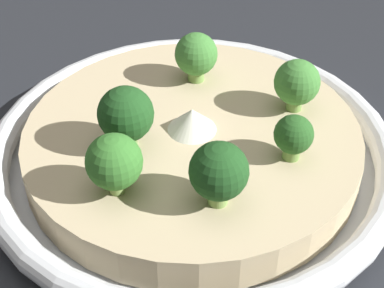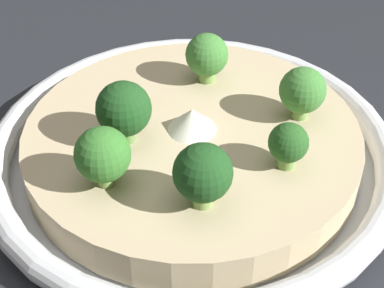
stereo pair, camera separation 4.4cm
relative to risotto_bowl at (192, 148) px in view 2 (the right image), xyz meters
The scene contains 9 objects.
ground_plane 0.02m from the risotto_bowl, ahead, with size 6.00×6.00×0.00m, color #23262B.
risotto_bowl is the anchor object (origin of this frame).
cheese_sprinkle 0.03m from the risotto_bowl, behind, with size 0.04×0.04×0.02m.
broccoli_front_right 0.09m from the risotto_bowl, 62.47° to the right, with size 0.03×0.03×0.04m.
broccoli_front_left 0.09m from the risotto_bowl, 158.26° to the right, with size 0.04×0.04×0.05m.
broccoli_back_right 0.08m from the risotto_bowl, ahead, with size 0.03×0.03×0.04m.
broccoli_left 0.09m from the risotto_bowl, 152.60° to the left, with size 0.04×0.04×0.04m.
broccoli_front 0.08m from the risotto_bowl, 105.20° to the right, with size 0.03×0.03×0.03m.
broccoli_back_left 0.07m from the risotto_bowl, 121.08° to the left, with size 0.04×0.04×0.05m.
Camera 2 is at (-0.33, -0.10, 0.30)m, focal length 55.00 mm.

